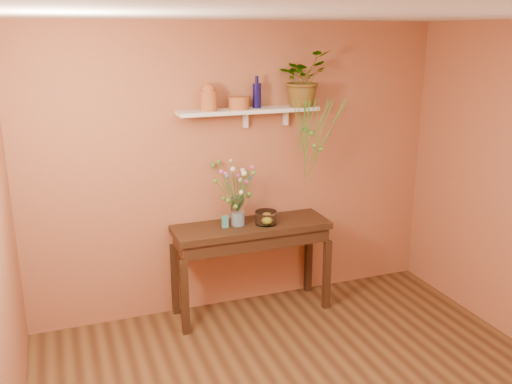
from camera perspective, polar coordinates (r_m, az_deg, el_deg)
room at (r=3.49m, az=8.94°, el=-5.07°), size 4.04×4.04×2.70m
sideboard at (r=5.19m, az=-0.47°, el=-4.64°), size 1.46×0.47×0.88m
wall_shelf at (r=5.03m, az=-0.65°, el=8.33°), size 1.30×0.24×0.19m
terracotta_jug at (r=4.87m, az=-4.90°, el=9.64°), size 0.17×0.17×0.24m
terracotta_pot at (r=4.97m, az=-1.77°, el=9.13°), size 0.19×0.19×0.11m
blue_bottle at (r=5.05m, az=0.09°, el=9.94°), size 0.09×0.09×0.29m
spider_plant at (r=5.18m, az=4.83°, el=11.54°), size 0.58×0.55×0.50m
plant_fronds at (r=5.11m, az=5.85°, el=5.88°), size 0.57×0.30×0.74m
glass_vase at (r=5.08m, az=-1.89°, el=-2.23°), size 0.13×0.13×0.26m
bouquet at (r=5.00m, az=-2.07°, el=0.99°), size 0.38×0.42×0.47m
glass_bowl at (r=5.14m, az=1.03°, el=-2.69°), size 0.20×0.20×0.12m
lemon at (r=5.13m, az=1.12°, el=-2.87°), size 0.07×0.07×0.07m
carton at (r=5.05m, az=-3.21°, el=-3.06°), size 0.05×0.04×0.11m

